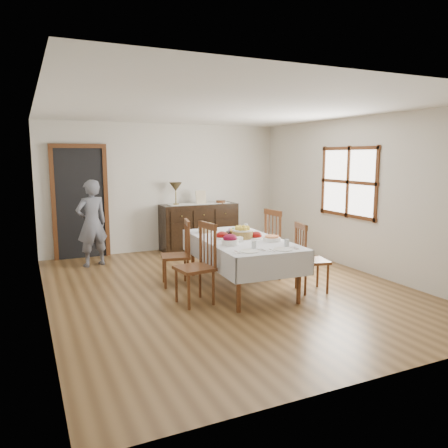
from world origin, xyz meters
name	(u,v)px	position (x,y,z in m)	size (l,w,h in m)	color
ground	(227,288)	(0.00, 0.00, 0.00)	(6.00, 6.00, 0.00)	brown
room_shell	(206,177)	(-0.15, 0.42, 1.64)	(5.02, 6.02, 2.65)	silver
dining_table	(240,245)	(0.17, -0.10, 0.66)	(1.21, 2.23, 0.75)	silver
chair_left_near	(198,263)	(-0.63, -0.45, 0.55)	(0.50, 0.50, 1.08)	#532D16
chair_left_far	(179,252)	(-0.60, 0.45, 0.50)	(0.49, 0.49, 1.00)	#532D16
chair_right_near	(309,257)	(1.00, -0.66, 0.51)	(0.50, 0.50, 1.00)	#532D16
chair_right_far	(280,243)	(1.05, 0.21, 0.56)	(0.49, 0.49, 1.10)	#532D16
sideboard	(199,227)	(0.63, 2.72, 0.48)	(1.60, 0.58, 0.96)	black
person	(92,220)	(-1.61, 2.20, 0.82)	(0.51, 0.33, 1.65)	#5A5C67
bread_basket	(242,233)	(0.22, -0.07, 0.83)	(0.32, 0.32, 0.19)	olive
egg_basket	(235,232)	(0.25, 0.23, 0.78)	(0.28, 0.28, 0.10)	black
ham_platter_a	(222,236)	(-0.04, 0.07, 0.78)	(0.32, 0.32, 0.11)	white
ham_platter_b	(256,236)	(0.41, -0.13, 0.78)	(0.31, 0.31, 0.11)	white
beet_bowl	(230,240)	(-0.16, -0.44, 0.81)	(0.23, 0.23, 0.15)	white
carrot_bowl	(243,230)	(0.45, 0.35, 0.79)	(0.23, 0.23, 0.08)	white
pineapple_bowl	(205,228)	(-0.09, 0.62, 0.82)	(0.22, 0.22, 0.15)	tan
casserole_dish	(272,238)	(0.51, -0.43, 0.78)	(0.25, 0.25, 0.08)	white
butter_dish	(237,240)	(0.02, -0.30, 0.78)	(0.14, 0.10, 0.07)	white
setting_left	(251,249)	(-0.08, -0.88, 0.77)	(0.43, 0.31, 0.10)	white
setting_right	(284,247)	(0.37, -0.97, 0.77)	(0.43, 0.31, 0.10)	white
glass_far_a	(209,229)	(-0.01, 0.65, 0.80)	(0.07, 0.07, 0.10)	silver
glass_far_b	(246,227)	(0.61, 0.55, 0.80)	(0.06, 0.06, 0.10)	silver
runner	(199,204)	(0.65, 2.76, 0.97)	(1.30, 0.35, 0.01)	silver
table_lamp	(176,188)	(0.14, 2.74, 1.32)	(0.26, 0.26, 0.46)	olive
picture_frame	(201,197)	(0.67, 2.69, 1.10)	(0.22, 0.08, 0.28)	#C2B18C
deco_bowl	(221,202)	(1.12, 2.68, 0.99)	(0.20, 0.20, 0.06)	#532D16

